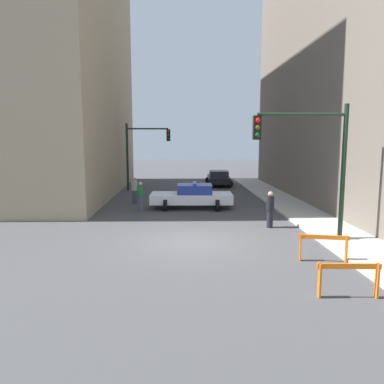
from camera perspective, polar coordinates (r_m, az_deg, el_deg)
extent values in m
plane|color=#424244|center=(14.81, -0.21, -7.59)|extent=(120.00, 120.00, 0.00)
cube|color=#B2ADA3|center=(16.23, 22.40, -6.59)|extent=(2.40, 44.00, 0.12)
cube|color=tan|center=(31.52, -25.47, 21.84)|extent=(14.00, 20.00, 23.82)
cylinder|color=black|center=(15.59, 22.05, 2.78)|extent=(0.18, 0.18, 5.20)
cylinder|color=black|center=(14.95, 16.43, 11.29)|extent=(3.40, 0.12, 0.12)
cube|color=black|center=(14.48, 9.87, 9.63)|extent=(0.30, 0.22, 0.90)
sphere|color=red|center=(14.35, 10.02, 10.72)|extent=(0.18, 0.18, 0.18)
sphere|color=#4C3D0C|center=(14.34, 9.99, 9.64)|extent=(0.18, 0.18, 0.18)
sphere|color=#0C4219|center=(14.34, 9.97, 8.56)|extent=(0.18, 0.18, 0.18)
cylinder|color=black|center=(29.58, -9.82, 5.22)|extent=(0.18, 0.18, 5.20)
cylinder|color=black|center=(29.39, -6.79, 9.56)|extent=(3.20, 0.12, 0.12)
cube|color=black|center=(29.30, -3.62, 8.62)|extent=(0.30, 0.22, 0.90)
sphere|color=red|center=(29.15, -3.63, 9.16)|extent=(0.18, 0.18, 0.18)
sphere|color=#4C3D0C|center=(29.15, -3.62, 8.63)|extent=(0.18, 0.18, 0.18)
sphere|color=#0C4219|center=(29.15, -3.62, 8.10)|extent=(0.18, 0.18, 0.18)
cube|color=white|center=(21.76, -0.10, -0.91)|extent=(4.77, 2.03, 0.55)
cube|color=navy|center=(21.68, 0.40, 0.48)|extent=(2.04, 1.70, 0.52)
cylinder|color=black|center=(21.02, -4.08, -2.01)|extent=(0.25, 0.67, 0.66)
cylinder|color=black|center=(22.69, -3.77, -1.26)|extent=(0.25, 0.67, 0.66)
cylinder|color=black|center=(21.01, 3.88, -2.01)|extent=(0.25, 0.67, 0.66)
cylinder|color=black|center=(22.68, 3.59, -1.27)|extent=(0.25, 0.67, 0.66)
cube|color=#2633BF|center=(21.64, 0.40, 1.32)|extent=(0.25, 1.39, 0.12)
cube|color=black|center=(32.62, 4.07, 1.99)|extent=(2.00, 4.38, 0.52)
cube|color=#232833|center=(32.40, 4.10, 2.84)|extent=(1.67, 1.88, 0.48)
cylinder|color=black|center=(33.94, 2.53, 1.80)|extent=(0.63, 0.25, 0.62)
cylinder|color=black|center=(34.03, 5.32, 1.79)|extent=(0.63, 0.25, 0.62)
cylinder|color=black|center=(31.29, 2.70, 1.27)|extent=(0.63, 0.25, 0.62)
cylinder|color=black|center=(31.39, 5.72, 1.26)|extent=(0.63, 0.25, 0.62)
cylinder|color=#474C66|center=(21.03, -7.82, -1.84)|extent=(0.37, 0.37, 0.82)
cylinder|color=#236633|center=(20.92, -7.85, 0.10)|extent=(0.48, 0.48, 0.62)
sphere|color=tan|center=(20.87, -7.88, 1.25)|extent=(0.29, 0.29, 0.22)
cylinder|color=#474C66|center=(23.70, -8.74, -0.75)|extent=(0.37, 0.37, 0.82)
cylinder|color=#B2B2B7|center=(23.60, -8.77, 0.98)|extent=(0.48, 0.48, 0.62)
sphere|color=tan|center=(23.55, -8.79, 1.99)|extent=(0.29, 0.29, 0.22)
cylinder|color=black|center=(17.41, 11.77, -4.00)|extent=(0.39, 0.39, 0.82)
cylinder|color=black|center=(17.27, 11.84, -1.66)|extent=(0.51, 0.51, 0.62)
sphere|color=tan|center=(17.21, 11.88, -0.28)|extent=(0.31, 0.31, 0.22)
cube|color=orange|center=(10.35, 22.84, -10.37)|extent=(1.60, 0.15, 0.14)
cube|color=orange|center=(10.24, 18.88, -12.62)|extent=(0.06, 0.16, 0.90)
cube|color=orange|center=(10.75, 26.38, -12.03)|extent=(0.06, 0.16, 0.90)
cube|color=orange|center=(12.98, 19.45, -6.51)|extent=(1.58, 0.37, 0.14)
cube|color=orange|center=(12.98, 16.20, -8.11)|extent=(0.08, 0.17, 0.90)
cube|color=orange|center=(13.23, 22.47, -8.10)|extent=(0.08, 0.17, 0.90)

